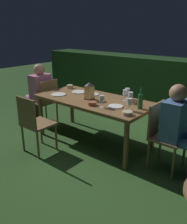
% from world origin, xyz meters
% --- Properties ---
extents(ground_plane, '(16.00, 16.00, 0.00)m').
position_xyz_m(ground_plane, '(0.00, 0.00, 0.00)').
color(ground_plane, '#2D5123').
extents(dining_table, '(1.86, 0.89, 0.73)m').
position_xyz_m(dining_table, '(0.00, 0.00, 0.67)').
color(dining_table, brown).
rests_on(dining_table, ground).
extents(chair_side_left_a, '(0.42, 0.40, 0.87)m').
position_xyz_m(chair_side_left_a, '(-0.42, -0.84, 0.49)').
color(chair_side_left_a, brown).
rests_on(chair_side_left_a, ground).
extents(chair_head_near, '(0.40, 0.42, 0.87)m').
position_xyz_m(chair_head_near, '(-1.18, 0.00, 0.49)').
color(chair_head_near, brown).
rests_on(chair_head_near, ground).
extents(person_in_pink, '(0.48, 0.38, 1.15)m').
position_xyz_m(person_in_pink, '(-1.37, 0.00, 0.64)').
color(person_in_pink, '#C675A3').
rests_on(person_in_pink, ground).
extents(chair_head_far, '(0.40, 0.42, 0.87)m').
position_xyz_m(chair_head_far, '(1.18, 0.00, 0.49)').
color(chair_head_far, brown).
rests_on(chair_head_far, ground).
extents(person_in_blue, '(0.48, 0.38, 1.15)m').
position_xyz_m(person_in_blue, '(1.37, 0.00, 0.64)').
color(person_in_blue, '#426699').
rests_on(person_in_blue, ground).
extents(lantern_centerpiece, '(0.15, 0.15, 0.27)m').
position_xyz_m(lantern_centerpiece, '(-0.04, -0.05, 0.87)').
color(lantern_centerpiece, black).
rests_on(lantern_centerpiece, dining_table).
extents(green_bottle_on_table, '(0.07, 0.07, 0.29)m').
position_xyz_m(green_bottle_on_table, '(0.79, 0.04, 0.84)').
color(green_bottle_on_table, '#1E5B2D').
rests_on(green_bottle_on_table, dining_table).
extents(wine_glass_a, '(0.08, 0.08, 0.17)m').
position_xyz_m(wine_glass_a, '(0.73, -0.12, 0.84)').
color(wine_glass_a, silver).
rests_on(wine_glass_a, dining_table).
extents(wine_glass_b, '(0.08, 0.08, 0.17)m').
position_xyz_m(wine_glass_b, '(0.40, 0.34, 0.84)').
color(wine_glass_b, silver).
rests_on(wine_glass_b, dining_table).
extents(wine_glass_c, '(0.08, 0.08, 0.17)m').
position_xyz_m(wine_glass_c, '(0.35, -0.24, 0.84)').
color(wine_glass_c, silver).
rests_on(wine_glass_c, dining_table).
extents(wine_glass_d, '(0.08, 0.08, 0.17)m').
position_xyz_m(wine_glass_d, '(0.43, 0.23, 0.84)').
color(wine_glass_d, silver).
rests_on(wine_glass_d, dining_table).
extents(wine_glass_e, '(0.08, 0.08, 0.17)m').
position_xyz_m(wine_glass_e, '(0.56, 0.17, 0.84)').
color(wine_glass_e, silver).
rests_on(wine_glass_e, dining_table).
extents(plate_a, '(0.21, 0.21, 0.01)m').
position_xyz_m(plate_a, '(0.49, -0.11, 0.73)').
color(plate_a, white).
rests_on(plate_a, dining_table).
extents(plate_b, '(0.21, 0.21, 0.01)m').
position_xyz_m(plate_b, '(-0.16, 0.18, 0.73)').
color(plate_b, silver).
rests_on(plate_b, dining_table).
extents(plate_c, '(0.24, 0.24, 0.01)m').
position_xyz_m(plate_c, '(-0.59, -0.19, 0.73)').
color(plate_c, white).
rests_on(plate_c, dining_table).
extents(plate_d, '(0.24, 0.24, 0.01)m').
position_xyz_m(plate_d, '(-0.44, 0.14, 0.73)').
color(plate_d, white).
rests_on(plate_d, dining_table).
extents(bowl_olives, '(0.13, 0.13, 0.05)m').
position_xyz_m(bowl_olives, '(0.20, -0.26, 0.75)').
color(bowl_olives, '#9E5138').
rests_on(bowl_olives, dining_table).
extents(bowl_bread, '(0.11, 0.11, 0.06)m').
position_xyz_m(bowl_bread, '(-0.79, 0.26, 0.76)').
color(bowl_bread, '#BCAD8E').
rests_on(bowl_bread, dining_table).
extents(bowl_salad, '(0.13, 0.13, 0.05)m').
position_xyz_m(bowl_salad, '(0.80, -0.28, 0.75)').
color(bowl_salad, '#BCAD8E').
rests_on(bowl_salad, dining_table).
extents(hedge_backdrop, '(5.99, 0.72, 1.17)m').
position_xyz_m(hedge_backdrop, '(0.00, 2.10, 0.59)').
color(hedge_backdrop, '#193816').
rests_on(hedge_backdrop, ground).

